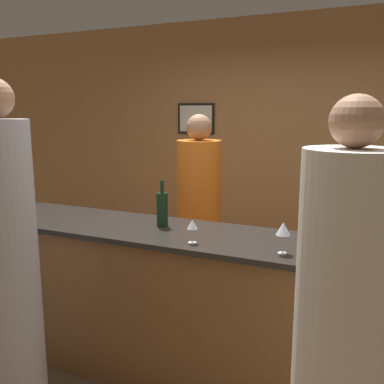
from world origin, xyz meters
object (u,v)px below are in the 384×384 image
Objects in this scene: wine_bottle_0 at (369,233)px; wine_bottle_1 at (162,209)px; bartender at (199,229)px; guest_1 at (340,354)px; guest_0 at (8,272)px.

wine_bottle_0 is 1.32m from wine_bottle_1.
bartender is 0.82m from wine_bottle_1.
wine_bottle_0 is (0.06, 0.82, 0.29)m from guest_1.
guest_1 reaches higher than bartender.
guest_1 is at bearing 129.16° from bartender.
bartender is 0.90× the size of guest_0.
bartender is at bearing 93.58° from wine_bottle_1.
guest_1 is (1.78, 0.01, -0.06)m from guest_0.
guest_1 is at bearing -94.19° from wine_bottle_0.
wine_bottle_1 is (0.53, 0.86, 0.24)m from guest_0.
guest_0 is 6.30× the size of wine_bottle_1.
guest_0 is (-0.48, -1.61, 0.10)m from bartender.
guest_0 is at bearing -179.76° from guest_1.
bartender is 6.07× the size of wine_bottle_0.
guest_0 is 6.73× the size of wine_bottle_0.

